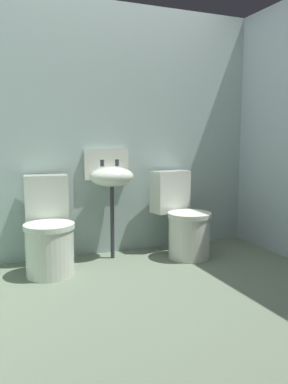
# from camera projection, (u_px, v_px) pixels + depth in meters

# --- Properties ---
(ground_plane) EXTENTS (3.35, 2.81, 0.08)m
(ground_plane) POSITION_uv_depth(u_px,v_px,m) (160.00, 305.00, 2.65)
(ground_plane) COLOR slate
(wall_back) EXTENTS (3.35, 0.10, 2.32)m
(wall_back) POSITION_uv_depth(u_px,v_px,m) (106.00, 131.00, 3.64)
(wall_back) COLOR #A0B7B2
(wall_back) RESTS_ON ground
(toilet_left) EXTENTS (0.43, 0.62, 0.78)m
(toilet_left) POSITION_uv_depth(u_px,v_px,m) (49.00, 233.00, 3.16)
(toilet_left) COLOR silver
(toilet_left) RESTS_ON ground
(toilet_right) EXTENTS (0.48, 0.65, 0.78)m
(toilet_right) POSITION_uv_depth(u_px,v_px,m) (183.00, 222.00, 3.62)
(toilet_right) COLOR silver
(toilet_right) RESTS_ON ground
(sink) EXTENTS (0.42, 0.35, 0.99)m
(sink) POSITION_uv_depth(u_px,v_px,m) (111.00, 176.00, 3.49)
(sink) COLOR #32333B
(sink) RESTS_ON ground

